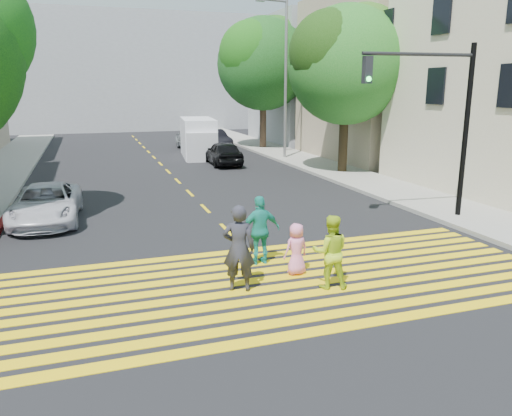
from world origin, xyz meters
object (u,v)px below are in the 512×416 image
dark_car_parked (214,139)px  pedestrian_woman (330,252)px  dark_car_near (223,153)px  silver_car (187,138)px  tree_right_near (348,59)px  tree_right_far (264,59)px  white_sedan (46,204)px  pedestrian_man (239,248)px  pedestrian_child (296,249)px  pedestrian_extra (260,230)px  white_van (198,139)px  traffic_signal (439,108)px

dark_car_parked → pedestrian_woman: bearing=-104.3°
dark_car_near → silver_car: dark_car_near is taller
tree_right_near → tree_right_far: size_ratio=0.91×
pedestrian_woman → white_sedan: 10.43m
tree_right_far → pedestrian_man: bearing=-110.6°
pedestrian_man → dark_car_parked: (5.96, 26.30, -0.29)m
dark_car_parked → dark_car_near: bearing=-106.1°
tree_right_near → dark_car_near: (-5.23, 4.98, -5.14)m
pedestrian_man → pedestrian_child: (1.61, 0.53, -0.35)m
tree_right_near → silver_car: tree_right_near is taller
pedestrian_man → silver_car: pedestrian_man is taller
pedestrian_man → tree_right_near: bearing=-104.3°
dark_car_near → dark_car_parked: dark_car_near is taller
white_sedan → dark_car_parked: bearing=63.3°
pedestrian_man → pedestrian_extra: 1.82m
pedestrian_extra → tree_right_near: bearing=-129.8°
tree_right_near → pedestrian_woman: bearing=-119.3°
silver_car → white_van: size_ratio=0.79×
tree_right_far → traffic_signal: bearing=-93.9°
pedestrian_extra → white_sedan: (-5.50, 6.18, -0.26)m
pedestrian_child → dark_car_near: bearing=-108.7°
pedestrian_child → silver_car: size_ratio=0.29×
pedestrian_extra → dark_car_parked: bearing=-104.6°
tree_right_near → tree_right_far: tree_right_far is taller
white_sedan → tree_right_far: bearing=53.9°
pedestrian_man → white_sedan: (-4.47, 7.68, -0.35)m
dark_car_parked → white_sedan: bearing=-125.1°
pedestrian_woman → dark_car_near: size_ratio=0.41×
pedestrian_woman → white_sedan: (-6.47, 8.18, -0.22)m
pedestrian_man → silver_car: 28.94m
silver_car → white_van: bearing=93.8°
tree_right_far → traffic_signal: tree_right_far is taller
pedestrian_man → pedestrian_child: size_ratio=1.55×
pedestrian_woman → white_van: (1.85, 22.53, 0.33)m
pedestrian_extra → silver_car: pedestrian_extra is taller
dark_car_near → traffic_signal: traffic_signal is taller
pedestrian_child → pedestrian_extra: size_ratio=0.71×
white_sedan → dark_car_near: bearing=52.2°
silver_car → tree_right_far: bearing=153.0°
pedestrian_man → pedestrian_extra: pedestrian_man is taller
pedestrian_child → dark_car_near: 17.96m
tree_right_far → dark_car_parked: size_ratio=2.25×
silver_car → pedestrian_extra: bearing=91.3°
pedestrian_child → silver_car: 28.22m
pedestrian_extra → dark_car_parked: pedestrian_extra is taller
pedestrian_man → pedestrian_woman: bearing=-171.9°
tree_right_near → pedestrian_extra: 15.46m
white_sedan → silver_car: white_sedan is taller
white_sedan → white_van: 16.59m
tree_right_near → white_van: 11.54m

